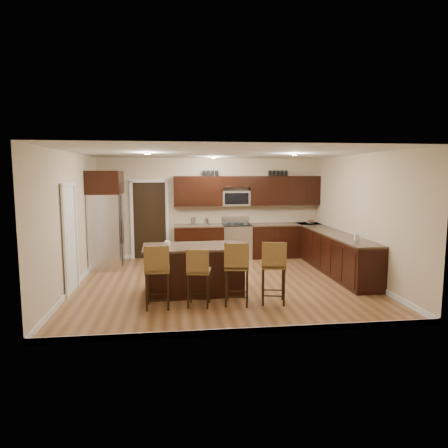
{
  "coord_description": "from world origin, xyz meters",
  "views": [
    {
      "loc": [
        -0.98,
        -8.11,
        2.28
      ],
      "look_at": [
        0.08,
        0.4,
        1.2
      ],
      "focal_mm": 32.0,
      "sensor_mm": 36.0,
      "label": 1
    }
  ],
  "objects": [
    {
      "name": "refrigerator",
      "position": [
        -2.62,
        1.68,
        1.21
      ],
      "size": [
        0.79,
        0.96,
        2.35
      ],
      "color": "silver",
      "rests_on": "floor"
    },
    {
      "name": "microwave",
      "position": [
        0.68,
        2.6,
        1.62
      ],
      "size": [
        0.76,
        0.31,
        0.4
      ],
      "primitive_type": "cube",
      "color": "silver",
      "rests_on": "upper_cabinets"
    },
    {
      "name": "base_cabinets",
      "position": [
        1.9,
        1.45,
        0.46
      ],
      "size": [
        4.02,
        3.96,
        0.92
      ],
      "color": "black",
      "rests_on": "floor"
    },
    {
      "name": "stool_mid",
      "position": [
        -0.59,
        -1.47,
        0.64
      ],
      "size": [
        0.44,
        0.44,
        1.02
      ],
      "rotation": [
        0.0,
        0.0,
        -0.18
      ],
      "color": "olive",
      "rests_on": "floor"
    },
    {
      "name": "range",
      "position": [
        0.68,
        2.45,
        0.47
      ],
      "size": [
        0.76,
        0.64,
        1.11
      ],
      "color": "silver",
      "rests_on": "floor"
    },
    {
      "name": "canister_short",
      "position": [
        -0.14,
        2.45,
        1.01
      ],
      "size": [
        0.11,
        0.11,
        0.18
      ],
      "primitive_type": "cylinder",
      "color": "silver",
      "rests_on": "base_cabinets"
    },
    {
      "name": "doorway",
      "position": [
        -1.65,
        2.73,
        1.03
      ],
      "size": [
        0.85,
        0.03,
        2.06
      ],
      "primitive_type": "cube",
      "color": "black",
      "rests_on": "floor"
    },
    {
      "name": "wall_left",
      "position": [
        -3.0,
        0.0,
        1.35
      ],
      "size": [
        0.0,
        5.5,
        5.5
      ],
      "primitive_type": "plane",
      "rotation": [
        1.57,
        0.0,
        1.57
      ],
      "color": "#C9B591",
      "rests_on": "floor"
    },
    {
      "name": "ceiling",
      "position": [
        0.0,
        0.0,
        2.7
      ],
      "size": [
        6.0,
        6.0,
        0.0
      ],
      "primitive_type": "plane",
      "rotation": [
        3.14,
        0.0,
        0.0
      ],
      "color": "silver",
      "rests_on": "wall_back"
    },
    {
      "name": "canister_tall",
      "position": [
        -0.5,
        2.45,
        1.03
      ],
      "size": [
        0.12,
        0.12,
        0.21
      ],
      "primitive_type": "cylinder",
      "color": "silver",
      "rests_on": "base_cabinets"
    },
    {
      "name": "stool_extra",
      "position": [
        0.72,
        -1.48,
        0.7
      ],
      "size": [
        0.49,
        0.49,
        1.12
      ],
      "rotation": [
        0.0,
        0.0,
        -0.2
      ],
      "color": "olive",
      "rests_on": "floor"
    },
    {
      "name": "letter_decor",
      "position": [
        0.9,
        2.58,
        2.29
      ],
      "size": [
        2.2,
        0.03,
        0.15
      ],
      "primitive_type": null,
      "color": "black",
      "rests_on": "upper_cabinets"
    },
    {
      "name": "floor_mat",
      "position": [
        0.03,
        1.37,
        0.01
      ],
      "size": [
        0.92,
        0.64,
        0.01
      ],
      "primitive_type": "cube",
      "rotation": [
        0.0,
        0.0,
        0.07
      ],
      "color": "brown",
      "rests_on": "floor"
    },
    {
      "name": "fruit_bowl",
      "position": [
        2.75,
        2.45,
        0.96
      ],
      "size": [
        0.38,
        0.38,
        0.07
      ],
      "primitive_type": "imported",
      "rotation": [
        0.0,
        0.0,
        0.39
      ],
      "color": "silver",
      "rests_on": "base_cabinets"
    },
    {
      "name": "wall_back",
      "position": [
        0.0,
        2.75,
        1.35
      ],
      "size": [
        6.0,
        0.0,
        6.0
      ],
      "primitive_type": "plane",
      "rotation": [
        1.57,
        0.0,
        0.0
      ],
      "color": "#C9B591",
      "rests_on": "floor"
    },
    {
      "name": "stool_left",
      "position": [
        -1.28,
        -1.48,
        0.69
      ],
      "size": [
        0.41,
        0.41,
        1.1
      ],
      "rotation": [
        0.0,
        0.0,
        -0.0
      ],
      "color": "olive",
      "rests_on": "floor"
    },
    {
      "name": "upper_cabinets",
      "position": [
        1.04,
        2.58,
        1.84
      ],
      "size": [
        4.0,
        0.33,
        0.8
      ],
      "color": "black",
      "rests_on": "wall_back"
    },
    {
      "name": "soap_bottle",
      "position": [
        2.7,
        -0.48,
        1.02
      ],
      "size": [
        0.1,
        0.11,
        0.2
      ],
      "primitive_type": "imported",
      "rotation": [
        0.0,
        0.0,
        -0.19
      ],
      "color": "#B2B2B2",
      "rests_on": "base_cabinets"
    },
    {
      "name": "floor",
      "position": [
        0.0,
        0.0,
        0.0
      ],
      "size": [
        6.0,
        6.0,
        0.0
      ],
      "primitive_type": "plane",
      "color": "#8F5F39",
      "rests_on": "ground"
    },
    {
      "name": "pantry_door",
      "position": [
        -2.98,
        -0.3,
        1.02
      ],
      "size": [
        0.03,
        0.8,
        2.04
      ],
      "primitive_type": "cube",
      "color": "white",
      "rests_on": "floor"
    },
    {
      "name": "island_jar",
      "position": [
        -1.13,
        -0.63,
        0.97
      ],
      "size": [
        0.1,
        0.1,
        0.1
      ],
      "primitive_type": "cylinder",
      "color": "white",
      "rests_on": "island"
    },
    {
      "name": "stool_right",
      "position": [
        0.07,
        -1.48,
        0.7
      ],
      "size": [
        0.49,
        0.49,
        1.12
      ],
      "rotation": [
        0.0,
        0.0,
        -0.2
      ],
      "color": "olive",
      "rests_on": "floor"
    },
    {
      "name": "island",
      "position": [
        -0.63,
        -0.63,
        0.43
      ],
      "size": [
        1.95,
        1.07,
        0.92
      ],
      "rotation": [
        0.0,
        0.0,
        0.04
      ],
      "color": "black",
      "rests_on": "floor"
    },
    {
      "name": "wall_right",
      "position": [
        3.0,
        0.0,
        1.35
      ],
      "size": [
        0.0,
        5.5,
        5.5
      ],
      "primitive_type": "plane",
      "rotation": [
        1.57,
        0.0,
        -1.57
      ],
      "color": "#C9B591",
      "rests_on": "floor"
    }
  ]
}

